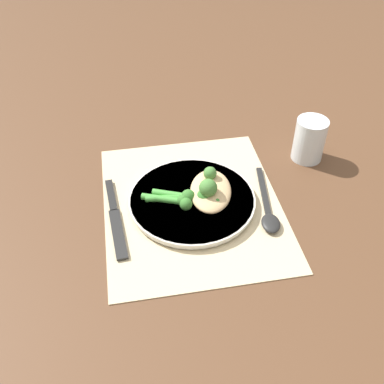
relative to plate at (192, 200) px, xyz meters
name	(u,v)px	position (x,y,z in m)	size (l,w,h in m)	color
ground_plane	(192,205)	(0.00, 0.00, -0.01)	(3.00, 3.00, 0.00)	brown
placemat	(192,204)	(0.00, 0.00, -0.01)	(0.40, 0.33, 0.00)	beige
plate	(192,200)	(0.00, 0.00, 0.00)	(0.24, 0.24, 0.01)	silver
chicken_fillet	(210,189)	(0.00, -0.04, 0.02)	(0.13, 0.10, 0.02)	tan
pesto_dollop_primary	(208,188)	(-0.02, -0.03, 0.04)	(0.03, 0.03, 0.03)	#477F38
pesto_dollop_secondary	(210,173)	(0.03, -0.04, 0.04)	(0.03, 0.03, 0.03)	#477F38
broccoli_stalk_front	(203,198)	(-0.01, -0.02, 0.02)	(0.07, 0.13, 0.02)	green
broccoli_stalk_right	(197,195)	(-0.01, -0.01, 0.02)	(0.05, 0.12, 0.03)	green
broccoli_stalk_rear	(180,200)	(-0.01, 0.02, 0.02)	(0.06, 0.10, 0.03)	green
knife	(115,216)	(-0.01, 0.15, -0.01)	(0.21, 0.03, 0.01)	black
spoon	(269,214)	(-0.06, -0.13, 0.00)	(0.19, 0.05, 0.01)	black
water_glass	(309,140)	(0.10, -0.27, 0.03)	(0.07, 0.07, 0.09)	silver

